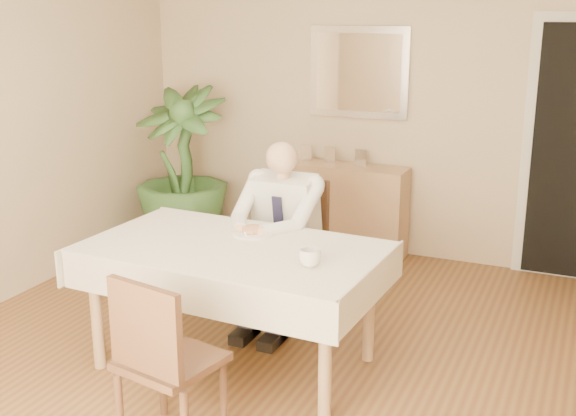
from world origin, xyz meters
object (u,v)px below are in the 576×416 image
at_px(dining_table, 233,259).
at_px(chair_near, 161,355).
at_px(seated_man, 276,228).
at_px(potted_palm, 182,169).
at_px(coffee_mug, 310,258).
at_px(chair_far, 294,238).
at_px(sideboard, 350,210).

distance_m(dining_table, chair_near, 0.94).
xyz_separation_m(dining_table, seated_man, (0.00, 0.59, 0.02)).
height_order(seated_man, potted_palm, potted_palm).
bearing_deg(coffee_mug, seated_man, 126.37).
bearing_deg(potted_palm, chair_far, -31.11).
height_order(chair_far, potted_palm, potted_palm).
relative_size(chair_far, potted_palm, 0.66).
bearing_deg(sideboard, dining_table, -87.95).
distance_m(chair_near, potted_palm, 3.09).
bearing_deg(dining_table, chair_near, -81.30).
xyz_separation_m(dining_table, chair_near, (0.10, -0.92, -0.16)).
relative_size(dining_table, seated_man, 1.41).
bearing_deg(chair_near, dining_table, 107.24).
distance_m(coffee_mug, potted_palm, 2.74).
bearing_deg(potted_palm, chair_near, -60.07).
bearing_deg(dining_table, chair_far, 92.53).
height_order(chair_far, coffee_mug, chair_far).
distance_m(dining_table, coffee_mug, 0.57).
distance_m(dining_table, chair_far, 0.90).
relative_size(chair_far, sideboard, 0.97).
xyz_separation_m(chair_far, coffee_mug, (0.54, -1.02, 0.27)).
bearing_deg(sideboard, potted_palm, -161.48).
xyz_separation_m(coffee_mug, sideboard, (-0.57, 2.33, -0.41)).
relative_size(coffee_mug, sideboard, 0.12).
relative_size(chair_near, seated_man, 0.73).
bearing_deg(coffee_mug, sideboard, 103.86).
relative_size(chair_near, potted_palm, 0.63).
bearing_deg(coffee_mug, chair_far, 117.72).
bearing_deg(chair_near, sideboard, 103.61).
distance_m(chair_near, coffee_mug, 0.94).
bearing_deg(chair_near, potted_palm, 131.00).
distance_m(dining_table, potted_palm, 2.27).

